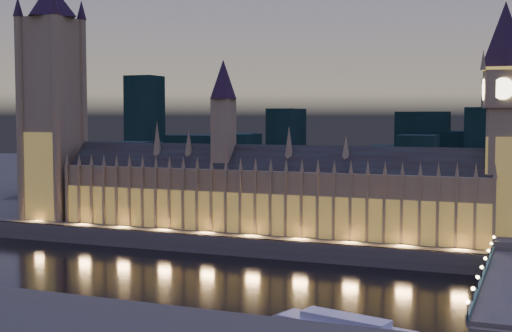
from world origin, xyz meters
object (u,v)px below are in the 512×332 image
at_px(victoria_tower, 52,90).
at_px(palace_of_westminster, 262,191).
at_px(river_boat, 345,326).
at_px(westminster_bridge, 511,289).
at_px(elizabeth_tower, 504,102).

bearing_deg(victoria_tower, palace_of_westminster, -0.10).
xyz_separation_m(victoria_tower, river_boat, (182.77, -108.57, -71.91)).
relative_size(westminster_bridge, river_boat, 2.27).
distance_m(elizabeth_tower, river_boat, 130.94).
height_order(victoria_tower, elizabeth_tower, victoria_tower).
bearing_deg(victoria_tower, elizabeth_tower, -0.00).
bearing_deg(elizabeth_tower, victoria_tower, 180.00).
height_order(palace_of_westminster, victoria_tower, victoria_tower).
distance_m(westminster_bridge, river_boat, 60.43).
height_order(victoria_tower, river_boat, victoria_tower).
bearing_deg(palace_of_westminster, river_boat, -58.02).
xyz_separation_m(elizabeth_tower, river_boat, (-35.23, -108.57, -64.16)).
distance_m(palace_of_westminster, elizabeth_tower, 110.17).
relative_size(victoria_tower, river_boat, 2.64).
relative_size(victoria_tower, elizabeth_tower, 1.27).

